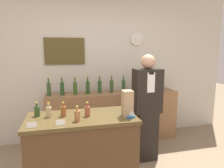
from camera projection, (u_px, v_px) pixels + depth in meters
The scene contains 23 objects.
back_wall at pixel (98, 66), 3.70m from camera, with size 5.20×0.09×2.70m.
back_shelf at pixel (113, 117), 3.65m from camera, with size 2.36×0.41×0.90m.
display_counter at pixel (83, 154), 2.32m from camera, with size 1.21×0.62×0.91m.
shopkeeper at pixel (147, 108), 2.96m from camera, with size 0.40×0.25×1.59m.
potted_plant at pixel (156, 80), 3.75m from camera, with size 0.25×0.25×0.34m.
paper_bag at pixel (127, 103), 2.22m from camera, with size 0.11×0.12×0.30m.
tape_dispenser at pixel (131, 116), 2.20m from camera, with size 0.09×0.06×0.07m.
price_card_left at pixel (32, 125), 1.91m from camera, with size 0.09×0.02×0.06m.
price_card_right at pixel (60, 123), 1.97m from camera, with size 0.09×0.02×0.06m.
counter_bottle_0 at pixel (37, 111), 2.24m from camera, with size 0.06×0.06×0.16m.
counter_bottle_1 at pixel (49, 112), 2.21m from camera, with size 0.06×0.06×0.16m.
counter_bottle_2 at pixel (63, 111), 2.24m from camera, with size 0.06×0.06×0.16m.
counter_bottle_3 at pixel (77, 115), 2.08m from camera, with size 0.06×0.06×0.16m.
counter_bottle_4 at pixel (87, 111), 2.24m from camera, with size 0.06×0.06×0.16m.
shelf_bottle_0 at pixel (49, 89), 3.29m from camera, with size 0.07×0.07×0.32m.
shelf_bottle_1 at pixel (62, 88), 3.33m from camera, with size 0.07×0.07×0.32m.
shelf_bottle_2 at pixel (75, 88), 3.38m from camera, with size 0.07×0.07×0.32m.
shelf_bottle_3 at pixel (88, 87), 3.44m from camera, with size 0.07×0.07×0.32m.
shelf_bottle_4 at pixel (100, 86), 3.51m from camera, with size 0.07×0.07×0.32m.
shelf_bottle_5 at pixel (112, 86), 3.56m from camera, with size 0.07×0.07×0.32m.
shelf_bottle_6 at pixel (124, 86), 3.58m from camera, with size 0.07×0.07×0.32m.
shelf_bottle_7 at pixel (134, 85), 3.65m from camera, with size 0.07×0.07×0.32m.
shelf_bottle_8 at pixel (145, 84), 3.71m from camera, with size 0.07×0.07×0.32m.
Camera 1 is at (-0.63, -1.66, 1.64)m, focal length 32.00 mm.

